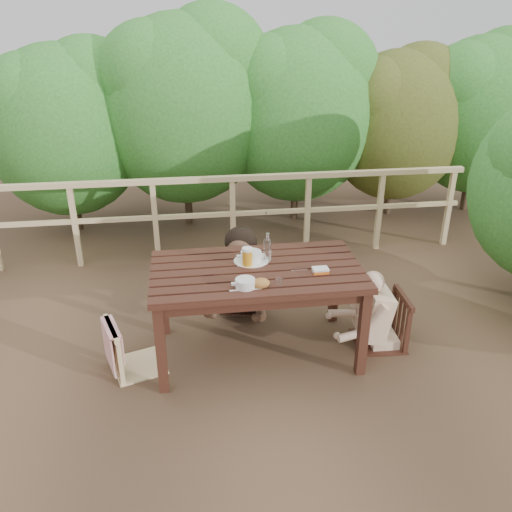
{
  "coord_description": "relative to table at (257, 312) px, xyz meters",
  "views": [
    {
      "loc": [
        -0.55,
        -3.82,
        2.72
      ],
      "look_at": [
        0.0,
        0.05,
        0.9
      ],
      "focal_mm": 37.14,
      "sensor_mm": 36.0,
      "label": 1
    }
  ],
  "objects": [
    {
      "name": "soup_far",
      "position": [
        -0.03,
        0.15,
        0.45
      ],
      "size": [
        0.29,
        0.29,
        0.1
      ],
      "primitive_type": "cylinder",
      "color": "white",
      "rests_on": "table"
    },
    {
      "name": "beer_glass",
      "position": [
        -0.07,
        0.07,
        0.48
      ],
      "size": [
        0.09,
        0.09,
        0.17
      ],
      "primitive_type": "cylinder",
      "color": "#C67415",
      "rests_on": "table"
    },
    {
      "name": "soup_near",
      "position": [
        -0.13,
        -0.31,
        0.44
      ],
      "size": [
        0.26,
        0.26,
        0.09
      ],
      "primitive_type": "cylinder",
      "color": "white",
      "rests_on": "table"
    },
    {
      "name": "diner_right",
      "position": [
        1.13,
        -0.01,
        0.19
      ],
      "size": [
        0.6,
        0.5,
        1.17
      ],
      "primitive_type": null,
      "rotation": [
        0.0,
        0.0,
        1.52
      ],
      "color": "beige",
      "rests_on": "ground"
    },
    {
      "name": "tumbler",
      "position": [
        0.13,
        -0.31,
        0.43
      ],
      "size": [
        0.06,
        0.06,
        0.07
      ],
      "primitive_type": "cylinder",
      "color": "white",
      "rests_on": "table"
    },
    {
      "name": "table",
      "position": [
        0.0,
        0.0,
        0.0
      ],
      "size": [
        1.72,
        0.97,
        0.8
      ],
      "primitive_type": "cube",
      "color": "#331911",
      "rests_on": "ground"
    },
    {
      "name": "hedge_row",
      "position": [
        0.4,
        3.2,
        1.5
      ],
      "size": [
        6.6,
        1.6,
        3.8
      ],
      "primitive_type": null,
      "color": "#2E6C26",
      "rests_on": "ground"
    },
    {
      "name": "bottle",
      "position": [
        0.11,
        0.12,
        0.53
      ],
      "size": [
        0.06,
        0.06,
        0.27
      ],
      "primitive_type": "cylinder",
      "color": "white",
      "rests_on": "table"
    },
    {
      "name": "ground",
      "position": [
        0.0,
        0.0,
        -0.4
      ],
      "size": [
        60.0,
        60.0,
        0.0
      ],
      "primitive_type": "plane",
      "color": "brown",
      "rests_on": "ground"
    },
    {
      "name": "chair_far",
      "position": [
        -0.01,
        0.81,
        0.04
      ],
      "size": [
        0.53,
        0.53,
        0.88
      ],
      "primitive_type": "cube",
      "rotation": [
        0.0,
        0.0,
        -0.26
      ],
      "color": "#331911",
      "rests_on": "ground"
    },
    {
      "name": "bread_roll",
      "position": [
        -0.01,
        -0.31,
        0.44
      ],
      "size": [
        0.14,
        0.1,
        0.08
      ],
      "primitive_type": "ellipsoid",
      "color": "#A16531",
      "rests_on": "table"
    },
    {
      "name": "chair_left",
      "position": [
        -1.02,
        -0.08,
        0.03
      ],
      "size": [
        0.53,
        0.53,
        0.85
      ],
      "primitive_type": "cube",
      "rotation": [
        0.0,
        0.0,
        1.89
      ],
      "color": "#D1B581",
      "rests_on": "ground"
    },
    {
      "name": "railing",
      "position": [
        0.0,
        2.0,
        0.11
      ],
      "size": [
        5.6,
        0.1,
        1.01
      ],
      "primitive_type": "cube",
      "color": "#D1B581",
      "rests_on": "ground"
    },
    {
      "name": "chair_right",
      "position": [
        1.1,
        -0.01,
        0.05
      ],
      "size": [
        0.46,
        0.46,
        0.89
      ],
      "primitive_type": "cube",
      "rotation": [
        0.0,
        0.0,
        -1.62
      ],
      "color": "#331911",
      "rests_on": "ground"
    },
    {
      "name": "woman",
      "position": [
        -0.01,
        0.83,
        0.3
      ],
      "size": [
        0.72,
        0.81,
        1.39
      ],
      "primitive_type": null,
      "rotation": [
        0.0,
        0.0,
        2.88
      ],
      "color": "black",
      "rests_on": "ground"
    },
    {
      "name": "butter_tub",
      "position": [
        0.49,
        -0.15,
        0.43
      ],
      "size": [
        0.13,
        0.09,
        0.05
      ],
      "primitive_type": "cube",
      "rotation": [
        0.0,
        0.0,
        0.02
      ],
      "color": "white",
      "rests_on": "table"
    }
  ]
}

